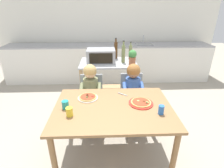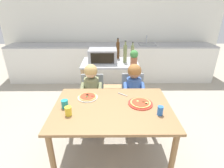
# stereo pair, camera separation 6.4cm
# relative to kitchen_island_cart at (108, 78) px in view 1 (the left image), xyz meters

# --- Properties ---
(ground_plane) EXTENTS (11.70, 11.70, 0.00)m
(ground_plane) POSITION_rel_kitchen_island_cart_xyz_m (0.03, -0.07, -0.59)
(ground_plane) COLOR #A89E8C
(back_wall_tiled) EXTENTS (5.57, 0.12, 2.70)m
(back_wall_tiled) POSITION_rel_kitchen_island_cart_xyz_m (0.03, 1.74, 0.76)
(back_wall_tiled) COLOR white
(back_wall_tiled) RESTS_ON ground
(kitchen_counter) EXTENTS (5.01, 0.60, 1.11)m
(kitchen_counter) POSITION_rel_kitchen_island_cart_xyz_m (0.03, 1.33, -0.14)
(kitchen_counter) COLOR silver
(kitchen_counter) RESTS_ON ground
(kitchen_island_cart) EXTENTS (0.98, 0.63, 0.89)m
(kitchen_island_cart) POSITION_rel_kitchen_island_cart_xyz_m (0.00, 0.00, 0.00)
(kitchen_island_cart) COLOR #B7BABF
(kitchen_island_cart) RESTS_ON ground
(toaster_oven) EXTENTS (0.48, 0.33, 0.23)m
(toaster_oven) POSITION_rel_kitchen_island_cart_xyz_m (-0.12, -0.01, 0.41)
(toaster_oven) COLOR #999BA0
(toaster_oven) RESTS_ON kitchen_island_cart
(bottle_brown_beer) EXTENTS (0.06, 0.06, 0.37)m
(bottle_brown_beer) POSITION_rel_kitchen_island_cart_xyz_m (0.14, 0.23, 0.45)
(bottle_brown_beer) COLOR #4C2D14
(bottle_brown_beer) RESTS_ON kitchen_island_cart
(bottle_slim_sauce) EXTENTS (0.06, 0.06, 0.32)m
(bottle_slim_sauce) POSITION_rel_kitchen_island_cart_xyz_m (0.41, 0.16, 0.43)
(bottle_slim_sauce) COLOR olive
(bottle_slim_sauce) RESTS_ON kitchen_island_cart
(bottle_dark_olive_oil) EXTENTS (0.06, 0.06, 0.37)m
(bottle_dark_olive_oil) POSITION_rel_kitchen_island_cart_xyz_m (0.26, -0.02, 0.45)
(bottle_dark_olive_oil) COLOR olive
(bottle_dark_olive_oil) RESTS_ON kitchen_island_cart
(potted_herb_plant) EXTENTS (0.13, 0.13, 0.26)m
(potted_herb_plant) POSITION_rel_kitchen_island_cart_xyz_m (0.39, -0.20, 0.43)
(potted_herb_plant) COLOR #9E5B3D
(potted_herb_plant) RESTS_ON kitchen_island_cart
(dining_table) EXTENTS (1.34, 0.95, 0.74)m
(dining_table) POSITION_rel_kitchen_island_cart_xyz_m (0.03, -1.24, 0.06)
(dining_table) COLOR olive
(dining_table) RESTS_ON ground
(dining_chair_left) EXTENTS (0.36, 0.36, 0.81)m
(dining_chair_left) POSITION_rel_kitchen_island_cart_xyz_m (-0.28, -0.51, -0.11)
(dining_chair_left) COLOR gray
(dining_chair_left) RESTS_ON ground
(dining_chair_right) EXTENTS (0.36, 0.36, 0.81)m
(dining_chair_right) POSITION_rel_kitchen_island_cart_xyz_m (0.36, -0.49, -0.11)
(dining_chair_right) COLOR gray
(dining_chair_right) RESTS_ON ground
(child_in_olive_shirt) EXTENTS (0.32, 0.42, 1.01)m
(child_in_olive_shirt) POSITION_rel_kitchen_island_cart_xyz_m (-0.28, -0.63, 0.07)
(child_in_olive_shirt) COLOR #424C6B
(child_in_olive_shirt) RESTS_ON ground
(child_in_blue_striped_shirt) EXTENTS (0.32, 0.42, 1.01)m
(child_in_blue_striped_shirt) POSITION_rel_kitchen_island_cart_xyz_m (0.36, -0.61, 0.07)
(child_in_blue_striped_shirt) COLOR #424C6B
(child_in_blue_striped_shirt) RESTS_ON ground
(pizza_plate_white) EXTENTS (0.25, 0.25, 0.03)m
(pizza_plate_white) POSITION_rel_kitchen_island_cart_xyz_m (-0.28, -1.03, 0.17)
(pizza_plate_white) COLOR white
(pizza_plate_white) RESTS_ON dining_table
(pizza_plate_red_rimmed) EXTENTS (0.29, 0.29, 0.03)m
(pizza_plate_red_rimmed) POSITION_rel_kitchen_island_cart_xyz_m (0.36, -1.19, 0.16)
(pizza_plate_red_rimmed) COLOR red
(pizza_plate_red_rimmed) RESTS_ON dining_table
(drinking_cup_blue) EXTENTS (0.06, 0.06, 0.10)m
(drinking_cup_blue) POSITION_rel_kitchen_island_cart_xyz_m (0.53, -1.40, 0.20)
(drinking_cup_blue) COLOR blue
(drinking_cup_blue) RESTS_ON dining_table
(drinking_cup_yellow) EXTENTS (0.07, 0.07, 0.10)m
(drinking_cup_yellow) POSITION_rel_kitchen_island_cart_xyz_m (-0.44, -1.40, 0.20)
(drinking_cup_yellow) COLOR yellow
(drinking_cup_yellow) RESTS_ON dining_table
(drinking_cup_teal) EXTENTS (0.08, 0.08, 0.09)m
(drinking_cup_teal) POSITION_rel_kitchen_island_cart_xyz_m (-0.51, -1.25, 0.20)
(drinking_cup_teal) COLOR teal
(drinking_cup_teal) RESTS_ON dining_table
(serving_spoon) EXTENTS (0.12, 0.09, 0.01)m
(serving_spoon) POSITION_rel_kitchen_island_cart_xyz_m (0.16, -0.95, 0.16)
(serving_spoon) COLOR #B7BABF
(serving_spoon) RESTS_ON dining_table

